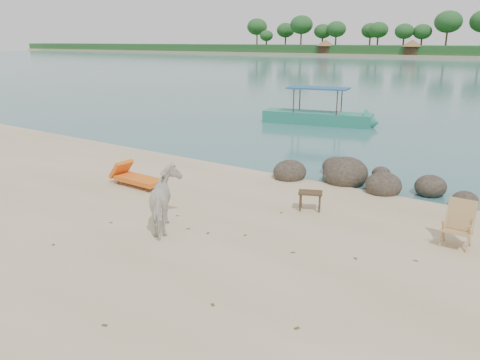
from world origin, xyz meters
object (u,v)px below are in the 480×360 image
object	(u,v)px
cow	(167,201)
boat_near	(318,94)
boulders	(355,178)
deck_chair	(457,226)
lounge_chair	(139,178)
side_table	(310,202)

from	to	relation	value
cow	boat_near	size ratio (longest dim) A/B	0.26
boulders	deck_chair	distance (m)	5.03
deck_chair	lounge_chair	bearing A→B (deg)	-173.47
cow	boulders	bearing A→B (deg)	-152.40
lounge_chair	deck_chair	distance (m)	9.26
boulders	cow	distance (m)	6.76
lounge_chair	boat_near	world-z (taller)	boat_near
lounge_chair	deck_chair	world-z (taller)	deck_chair
side_table	deck_chair	size ratio (longest dim) A/B	0.62
cow	side_table	distance (m)	3.95
lounge_chair	deck_chair	bearing A→B (deg)	6.44
lounge_chair	cow	bearing A→B (deg)	-31.92
cow	lounge_chair	xyz separation A→B (m)	(-3.17, 2.06, -0.43)
cow	deck_chair	bearing A→B (deg)	163.79
deck_chair	cow	bearing A→B (deg)	-153.02
deck_chair	side_table	bearing A→B (deg)	177.08
cow	lounge_chair	bearing A→B (deg)	-75.02
lounge_chair	boat_near	bearing A→B (deg)	93.90
side_table	lounge_chair	world-z (taller)	lounge_chair
boulders	cow	size ratio (longest dim) A/B	3.60
boulders	deck_chair	world-z (taller)	deck_chair
boulders	lounge_chair	bearing A→B (deg)	-142.37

